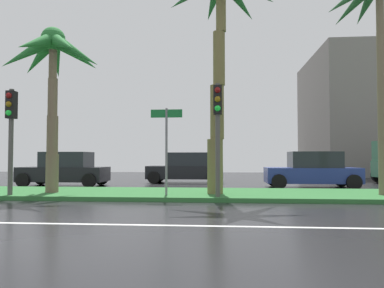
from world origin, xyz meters
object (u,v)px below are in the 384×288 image
(car_in_traffic_third, at_px, (312,170))
(palm_tree_centre_left, at_px, (53,61))
(traffic_signal_median_right, at_px, (218,118))
(car_in_traffic_second, at_px, (186,168))
(car_in_traffic_leading, at_px, (65,170))
(street_name_sign, at_px, (166,139))
(palm_tree_centre_right, at_px, (381,3))
(traffic_signal_median_left, at_px, (11,122))
(palm_tree_centre, at_px, (219,15))

(car_in_traffic_third, bearing_deg, palm_tree_centre_left, 23.30)
(traffic_signal_median_right, height_order, car_in_traffic_second, traffic_signal_median_right)
(traffic_signal_median_right, height_order, car_in_traffic_leading, traffic_signal_median_right)
(car_in_traffic_leading, bearing_deg, street_name_sign, 137.90)
(palm_tree_centre_right, xyz_separation_m, traffic_signal_median_left, (-12.94, -1.19, -4.23))
(traffic_signal_median_left, height_order, street_name_sign, traffic_signal_median_left)
(street_name_sign, height_order, car_in_traffic_third, street_name_sign)
(palm_tree_centre, distance_m, street_name_sign, 4.92)
(palm_tree_centre_left, relative_size, palm_tree_centre, 0.75)
(palm_tree_centre, xyz_separation_m, car_in_traffic_leading, (-7.87, 4.91, -5.78))
(traffic_signal_median_right, xyz_separation_m, car_in_traffic_second, (-1.92, 8.76, -1.91))
(car_in_traffic_leading, distance_m, car_in_traffic_third, 12.22)
(palm_tree_centre_left, height_order, car_in_traffic_second, palm_tree_centre_left)
(palm_tree_centre_right, distance_m, car_in_traffic_leading, 15.60)
(palm_tree_centre, distance_m, car_in_traffic_third, 8.67)
(palm_tree_centre_left, relative_size, car_in_traffic_second, 1.45)
(car_in_traffic_leading, bearing_deg, car_in_traffic_second, -153.99)
(palm_tree_centre_right, relative_size, car_in_traffic_third, 1.90)
(car_in_traffic_third, bearing_deg, palm_tree_centre, 47.69)
(palm_tree_centre_right, distance_m, traffic_signal_median_left, 13.66)
(traffic_signal_median_left, relative_size, car_in_traffic_third, 0.86)
(traffic_signal_median_left, distance_m, street_name_sign, 5.44)
(palm_tree_centre, bearing_deg, car_in_traffic_second, 104.29)
(car_in_traffic_leading, relative_size, car_in_traffic_third, 1.00)
(street_name_sign, bearing_deg, car_in_traffic_third, 40.67)
(traffic_signal_median_right, height_order, street_name_sign, traffic_signal_median_right)
(traffic_signal_median_left, distance_m, car_in_traffic_leading, 6.21)
(palm_tree_centre_right, xyz_separation_m, car_in_traffic_leading, (-13.58, 4.70, -6.09))
(palm_tree_centre, distance_m, car_in_traffic_second, 9.89)
(palm_tree_centre, distance_m, palm_tree_centre_right, 5.72)
(palm_tree_centre_left, bearing_deg, street_name_sign, -9.40)
(street_name_sign, relative_size, car_in_traffic_second, 0.70)
(palm_tree_centre, xyz_separation_m, traffic_signal_median_right, (-0.06, -0.98, -3.87))
(street_name_sign, bearing_deg, palm_tree_centre_right, 5.65)
(street_name_sign, bearing_deg, car_in_traffic_leading, 137.90)
(street_name_sign, xyz_separation_m, car_in_traffic_third, (6.19, 5.32, -1.25))
(palm_tree_centre_right, distance_m, street_name_sign, 8.99)
(car_in_traffic_third, bearing_deg, traffic_signal_median_right, 52.58)
(palm_tree_centre, height_order, street_name_sign, palm_tree_centre)
(street_name_sign, bearing_deg, traffic_signal_median_left, -175.30)
(traffic_signal_median_right, xyz_separation_m, street_name_sign, (-1.78, 0.44, -0.66))
(street_name_sign, height_order, car_in_traffic_second, street_name_sign)
(palm_tree_centre_left, xyz_separation_m, car_in_traffic_leading, (-1.58, 4.71, -4.29))
(palm_tree_centre_left, bearing_deg, car_in_traffic_second, 60.38)
(palm_tree_centre_left, distance_m, palm_tree_centre, 6.47)
(car_in_traffic_leading, bearing_deg, car_in_traffic_third, 179.41)
(palm_tree_centre_right, height_order, car_in_traffic_second, palm_tree_centre_right)
(palm_tree_centre_right, distance_m, traffic_signal_median_right, 7.22)
(traffic_signal_median_right, height_order, car_in_traffic_third, traffic_signal_median_right)
(street_name_sign, bearing_deg, palm_tree_centre, 16.33)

